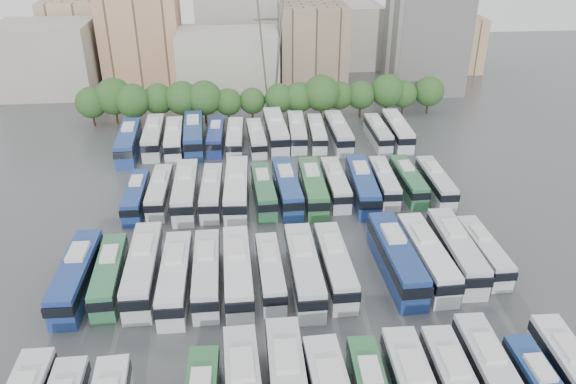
{
  "coord_description": "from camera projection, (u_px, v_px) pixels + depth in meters",
  "views": [
    {
      "loc": [
        -4.36,
        -53.8,
        35.8
      ],
      "look_at": [
        1.37,
        8.06,
        3.0
      ],
      "focal_mm": 35.0,
      "sensor_mm": 36.0,
      "label": 1
    }
  ],
  "objects": [
    {
      "name": "ground",
      "position": [
        283.0,
        248.0,
        64.45
      ],
      "size": [
        220.0,
        220.0,
        0.0
      ],
      "primitive_type": "plane",
      "color": "#424447",
      "rests_on": "ground"
    },
    {
      "name": "tree_line",
      "position": [
        254.0,
        97.0,
        99.34
      ],
      "size": [
        65.72,
        8.02,
        8.21
      ],
      "color": "black",
      "rests_on": "ground"
    },
    {
      "name": "city_buildings",
      "position": [
        221.0,
        40.0,
        123.44
      ],
      "size": [
        102.0,
        35.0,
        20.0
      ],
      "color": "#9E998E",
      "rests_on": "ground"
    },
    {
      "name": "apartment_tower",
      "position": [
        427.0,
        25.0,
        112.22
      ],
      "size": [
        14.0,
        14.0,
        26.0
      ],
      "primitive_type": "cube",
      "color": "silver",
      "rests_on": "ground"
    },
    {
      "name": "electricity_pylon",
      "position": [
        270.0,
        5.0,
        99.92
      ],
      "size": [
        9.0,
        6.91,
        33.83
      ],
      "color": "slate",
      "rests_on": "ground"
    },
    {
      "name": "bus_r0_s11",
      "position": [
        493.0,
        378.0,
        44.52
      ],
      "size": [
        2.96,
        12.46,
        3.89
      ],
      "rotation": [
        0.0,
        0.0,
        -0.02
      ],
      "color": "silver",
      "rests_on": "ground"
    },
    {
      "name": "bus_r0_s13",
      "position": [
        575.0,
        377.0,
        44.72
      ],
      "size": [
        3.01,
        12.05,
        3.76
      ],
      "rotation": [
        0.0,
        0.0,
        -0.03
      ],
      "color": "silver",
      "rests_on": "ground"
    },
    {
      "name": "bus_r1_s0",
      "position": [
        77.0,
        275.0,
        56.56
      ],
      "size": [
        3.01,
        12.76,
        3.99
      ],
      "rotation": [
        0.0,
        0.0,
        -0.02
      ],
      "color": "navy",
      "rests_on": "ground"
    },
    {
      "name": "bus_r1_s1",
      "position": [
        110.0,
        275.0,
        56.97
      ],
      "size": [
        2.96,
        11.55,
        3.59
      ],
      "rotation": [
        0.0,
        0.0,
        0.04
      ],
      "color": "#307149",
      "rests_on": "ground"
    },
    {
      "name": "bus_r1_s2",
      "position": [
        143.0,
        268.0,
        57.47
      ],
      "size": [
        3.05,
        13.27,
        4.15
      ],
      "rotation": [
        0.0,
        0.0,
        0.01
      ],
      "color": "silver",
      "rests_on": "ground"
    },
    {
      "name": "bus_r1_s3",
      "position": [
        175.0,
        277.0,
        56.38
      ],
      "size": [
        2.77,
        12.54,
        3.93
      ],
      "rotation": [
        0.0,
        0.0,
        -0.0
      ],
      "color": "silver",
      "rests_on": "ground"
    },
    {
      "name": "bus_r1_s4",
      "position": [
        207.0,
        273.0,
        57.11
      ],
      "size": [
        2.78,
        12.12,
        3.79
      ],
      "rotation": [
        0.0,
        0.0,
        0.01
      ],
      "color": "silver",
      "rests_on": "ground"
    },
    {
      "name": "bus_r1_s5",
      "position": [
        238.0,
        271.0,
        57.17
      ],
      "size": [
        3.06,
        12.78,
        3.99
      ],
      "rotation": [
        0.0,
        0.0,
        0.02
      ],
      "color": "silver",
      "rests_on": "ground"
    },
    {
      "name": "bus_r1_s6",
      "position": [
        270.0,
        271.0,
        57.64
      ],
      "size": [
        2.68,
        10.95,
        3.42
      ],
      "rotation": [
        0.0,
        0.0,
        0.03
      ],
      "color": "silver",
      "rests_on": "ground"
    },
    {
      "name": "bus_r1_s7",
      "position": [
        304.0,
        269.0,
        57.44
      ],
      "size": [
        3.01,
        13.03,
        4.08
      ],
      "rotation": [
        0.0,
        0.0,
        0.01
      ],
      "color": "silver",
      "rests_on": "ground"
    },
    {
      "name": "bus_r1_s8",
      "position": [
        335.0,
        265.0,
        58.32
      ],
      "size": [
        2.93,
        12.32,
        3.85
      ],
      "rotation": [
        0.0,
        0.0,
        0.02
      ],
      "color": "silver",
      "rests_on": "ground"
    },
    {
      "name": "bus_r1_s10",
      "position": [
        396.0,
        257.0,
        59.08
      ],
      "size": [
        3.37,
        13.76,
        4.29
      ],
      "rotation": [
        0.0,
        0.0,
        0.03
      ],
      "color": "navy",
      "rests_on": "ground"
    },
    {
      "name": "bus_r1_s11",
      "position": [
        426.0,
        256.0,
        59.45
      ],
      "size": [
        3.3,
        13.14,
        4.09
      ],
      "rotation": [
        0.0,
        0.0,
        0.03
      ],
      "color": "silver",
      "rests_on": "ground"
    },
    {
      "name": "bus_r1_s12",
      "position": [
        456.0,
        250.0,
        60.49
      ],
      "size": [
        3.03,
        13.02,
        4.07
      ],
      "rotation": [
        0.0,
        0.0,
        -0.02
      ],
      "color": "silver",
      "rests_on": "ground"
    },
    {
      "name": "bus_r1_s13",
      "position": [
        483.0,
        251.0,
        61.0
      ],
      "size": [
        2.52,
        10.86,
        3.4
      ],
      "rotation": [
        0.0,
        0.0,
        0.01
      ],
      "color": "silver",
      "rests_on": "ground"
    },
    {
      "name": "bus_r2_s1",
      "position": [
        136.0,
        196.0,
        72.2
      ],
      "size": [
        2.37,
        10.83,
        3.4
      ],
      "rotation": [
        0.0,
        0.0,
        -0.0
      ],
      "color": "navy",
      "rests_on": "ground"
    },
    {
      "name": "bus_r2_s2",
      "position": [
        160.0,
        191.0,
        73.21
      ],
      "size": [
        2.66,
        11.16,
        3.48
      ],
      "rotation": [
        0.0,
        0.0,
        -0.02
      ],
      "color": "silver",
      "rests_on": "ground"
    },
    {
      "name": "bus_r2_s3",
      "position": [
        186.0,
        190.0,
        72.89
      ],
      "size": [
        2.81,
        12.86,
        4.03
      ],
      "rotation": [
        0.0,
        0.0,
        0.0
      ],
      "color": "silver",
      "rests_on": "ground"
    },
    {
      "name": "bus_r2_s4",
      "position": [
        212.0,
        191.0,
        73.04
      ],
      "size": [
        2.88,
        11.6,
        3.62
      ],
      "rotation": [
        0.0,
        0.0,
        -0.03
      ],
      "color": "silver",
      "rests_on": "ground"
    },
    {
      "name": "bus_r2_s5",
      "position": [
        237.0,
        188.0,
        73.1
      ],
      "size": [
        3.48,
        13.59,
        4.23
      ],
      "rotation": [
        0.0,
        0.0,
        -0.04
      ],
      "color": "silver",
      "rests_on": "ground"
    },
    {
      "name": "bus_r2_s6",
      "position": [
        264.0,
        190.0,
        73.38
      ],
      "size": [
        3.03,
        11.62,
        3.62
      ],
      "rotation": [
        0.0,
        0.0,
        0.05
      ],
      "color": "#2C6741",
      "rests_on": "ground"
    },
    {
      "name": "bus_r2_s7",
      "position": [
        287.0,
        187.0,
        73.74
      ],
      "size": [
        3.26,
        12.52,
        3.89
      ],
      "rotation": [
        0.0,
        0.0,
        0.04
      ],
      "color": "navy",
      "rests_on": "ground"
    },
    {
      "name": "bus_r2_s8",
      "position": [
        313.0,
        187.0,
        73.76
      ],
      "size": [
        2.84,
        12.66,
        3.97
      ],
      "rotation": [
        0.0,
        0.0,
        -0.01
      ],
      "color": "#2F6F3D",
      "rests_on": "ground"
    },
    {
      "name": "bus_r2_s9",
      "position": [
        335.0,
        183.0,
        75.12
      ],
      "size": [
        2.55,
        11.38,
        3.57
      ],
      "rotation": [
        0.0,
        0.0,
        0.01
      ],
      "color": "silver",
      "rests_on": "ground"
    },
    {
      "name": "bus_r2_s10",
      "position": [
        362.0,
        185.0,
        74.19
      ],
      "size": [
        3.44,
        13.04,
        4.05
      ],
      "rotation": [
        0.0,
        0.0,
        -0.05
      ],
      "color": "navy",
      "rests_on": "ground"
    },
    {
      "name": "bus_r2_s11",
      "position": [
        384.0,
        181.0,
        75.75
      ],
      "size": [
        2.81,
        11.11,
        3.46
      ],
      "rotation": [
        0.0,
        0.0,
        -0.04
      ],
      "color": "silver",
      "rests_on": "ground"
    },
    {
      "name": "bus_r2_s12",
      "position": [
        408.0,
        180.0,
        76.04
      ],
      "size": [
        2.65,
        11.16,
        3.49
      ],
      "rotation": [
        0.0,
        0.0,
        0.02
      ],
      "color": "#2F6F45",
      "rests_on": "ground"
    },
    {
      "name": "bus_r2_s13",
      "position": [
        436.0,
        182.0,
        75.59
      ],
      "size": [
        2.49,
        11.23,
        3.52
      ],
      "rotation": [
        0.0,
        0.0,
        -0.0
      ],
      "color": "silver",
      "rests_on": "ground"
    },
    {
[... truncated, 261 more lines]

